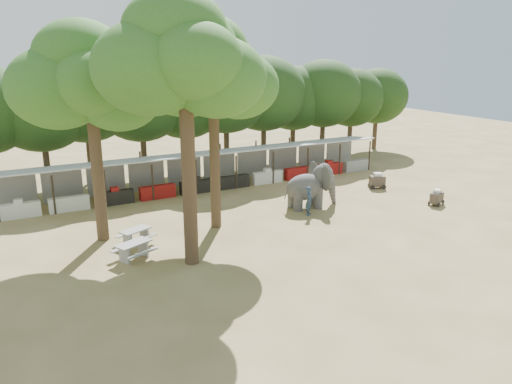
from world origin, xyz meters
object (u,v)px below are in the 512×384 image
elephant (311,186)px  yard_tree_left (86,79)px  yard_tree_back (209,70)px  picnic_table_near (134,248)px  cart_back (377,181)px  handler (309,201)px  cart_front (437,197)px  yard_tree_center (180,58)px  picnic_table_far (136,234)px

elephant → yard_tree_left: bearing=-177.6°
yard_tree_back → picnic_table_near: (-5.13, -2.52, -7.99)m
elephant → cart_back: 6.88m
cart_back → handler: bearing=-135.9°
elephant → cart_front: elephant is taller
yard_tree_back → cart_back: bearing=7.5°
yard_tree_back → handler: bearing=-9.2°
picnic_table_near → yard_tree_back: bearing=1.8°
yard_tree_back → cart_front: size_ratio=9.29×
elephant → cart_front: size_ratio=2.96×
picnic_table_near → cart_front: (19.34, -0.60, -0.04)m
yard_tree_center → cart_front: yard_tree_center is taller
handler → cart_front: bearing=-62.0°
yard_tree_center → elephant: (9.92, 4.36, -7.84)m
elephant → picnic_table_near: (-12.05, -2.88, -0.82)m
picnic_table_near → cart_back: size_ratio=1.57×
yard_tree_center → picnic_table_near: (-2.13, 1.49, -8.66)m
elephant → cart_front: bearing=-20.2°
yard_tree_left → cart_back: bearing=2.3°
elephant → picnic_table_near: elephant is taller
yard_tree_left → elephant: 14.62m
cart_front → cart_back: bearing=75.3°
handler → elephant: bearing=3.8°
yard_tree_back → picnic_table_near: size_ratio=5.29×
handler → picnic_table_far: handler is taller
handler → picnic_table_near: (-10.99, -1.57, -0.34)m
yard_tree_left → cart_back: size_ratio=8.07×
yard_tree_center → yard_tree_back: bearing=53.1°
yard_tree_back → picnic_table_far: bearing=-171.9°
yard_tree_left → handler: 14.07m
cart_front → cart_back: (-0.61, 4.90, 0.05)m
yard_tree_left → yard_tree_center: (3.00, -5.00, 1.01)m
yard_tree_left → yard_tree_center: 5.92m
yard_tree_left → picnic_table_far: yard_tree_left is taller
yard_tree_left → yard_tree_center: bearing=-59.0°
cart_front → picnic_table_far: bearing=150.7°
handler → picnic_table_far: size_ratio=0.87×
yard_tree_center → yard_tree_left: bearing=121.0°
picnic_table_far → cart_back: 18.28m
yard_tree_center → cart_back: bearing=19.2°
cart_front → yard_tree_center: bearing=161.2°
elephant → yard_tree_back: bearing=-171.8°
picnic_table_near → picnic_table_far: 1.97m
yard_tree_center → cart_back: (16.60, 5.79, -8.65)m
elephant → cart_front: (7.29, -3.47, -0.87)m
yard_tree_left → yard_tree_back: 6.09m
yard_tree_center → picnic_table_near: yard_tree_center is taller
yard_tree_back → cart_back: size_ratio=8.32×
yard_tree_center → handler: (8.86, 3.05, -8.32)m
elephant → yard_tree_center: bearing=-151.0°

